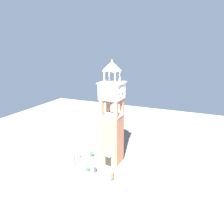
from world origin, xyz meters
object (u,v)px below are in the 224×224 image
park_bench (112,176)px  trash_bin (95,170)px  clock_tower (112,124)px  lamp_post (74,152)px

park_bench → trash_bin: size_ratio=2.03×
clock_tower → trash_bin: (-1.38, -3.80, -7.05)m
clock_tower → park_bench: clock_tower is taller
clock_tower → trash_bin: 8.13m
trash_bin → park_bench: bearing=-9.0°
clock_tower → lamp_post: clock_tower is taller
clock_tower → park_bench: (2.00, -4.34, -6.97)m
park_bench → trash_bin: (-3.38, 0.54, -0.08)m
park_bench → trash_bin: 3.43m
clock_tower → lamp_post: (-5.75, -3.22, -4.98)m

